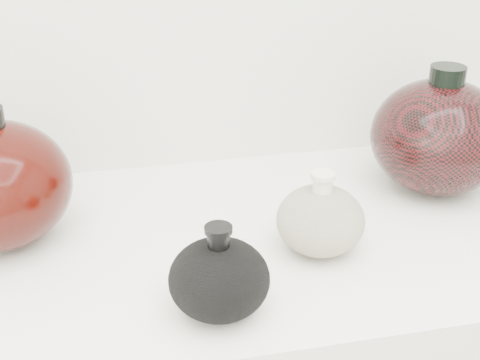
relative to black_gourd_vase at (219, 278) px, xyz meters
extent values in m
cube|color=silver|center=(0.09, 0.17, -0.06)|extent=(1.20, 0.50, 0.03)
ellipsoid|color=black|center=(0.00, 0.00, 0.00)|extent=(0.13, 0.13, 0.09)
cylinder|color=black|center=(0.00, 0.00, 0.05)|extent=(0.03, 0.03, 0.03)
cylinder|color=black|center=(0.00, 0.00, 0.07)|extent=(0.04, 0.04, 0.01)
ellipsoid|color=#BFAE91|center=(0.16, 0.10, 0.00)|extent=(0.15, 0.15, 0.09)
cylinder|color=beige|center=(0.16, 0.10, 0.05)|extent=(0.03, 0.03, 0.03)
cylinder|color=beige|center=(0.16, 0.10, 0.07)|extent=(0.04, 0.04, 0.01)
ellipsoid|color=black|center=(0.39, 0.24, 0.04)|extent=(0.24, 0.24, 0.18)
cylinder|color=black|center=(0.39, 0.24, 0.14)|extent=(0.06, 0.06, 0.03)
camera|label=1|loc=(-0.11, -0.62, 0.44)|focal=50.00mm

